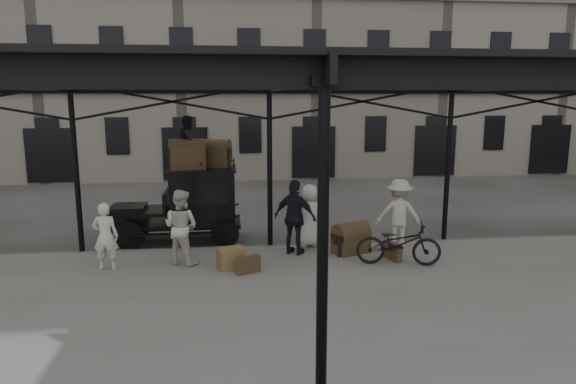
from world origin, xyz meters
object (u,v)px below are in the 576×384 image
porter_left (105,236)px  bicycle (399,243)px  taxi (192,201)px  porter_official (295,217)px  steamer_trunk_platform (351,240)px  steamer_trunk_roof_near (187,156)px

porter_left → bicycle: 6.97m
taxi → porter_official: bearing=-36.3°
steamer_trunk_platform → porter_left: bearing=160.3°
steamer_trunk_roof_near → porter_official: bearing=-41.5°
bicycle → taxi: bearing=71.0°
bicycle → steamer_trunk_platform: size_ratio=2.20×
porter_left → bicycle: (6.95, -0.46, -0.27)m
bicycle → steamer_trunk_platform: (-0.91, 1.09, -0.19)m
bicycle → steamer_trunk_roof_near: size_ratio=2.11×
bicycle → steamer_trunk_platform: 1.43m
steamer_trunk_roof_near → porter_left: bearing=-135.2°
porter_official → bicycle: (2.38, -1.15, -0.44)m
steamer_trunk_platform → taxi: bearing=128.2°
steamer_trunk_roof_near → taxi: bearing=62.4°
porter_official → steamer_trunk_roof_near: 3.61m
porter_official → bicycle: porter_official is taller
bicycle → porter_official: bearing=77.0°
steamer_trunk_roof_near → steamer_trunk_platform: (4.29, -1.82, -2.04)m
steamer_trunk_roof_near → steamer_trunk_platform: size_ratio=1.04×
taxi → bicycle: taxi is taller
bicycle → steamer_trunk_roof_near: steamer_trunk_roof_near is taller
porter_left → porter_official: bearing=-168.6°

